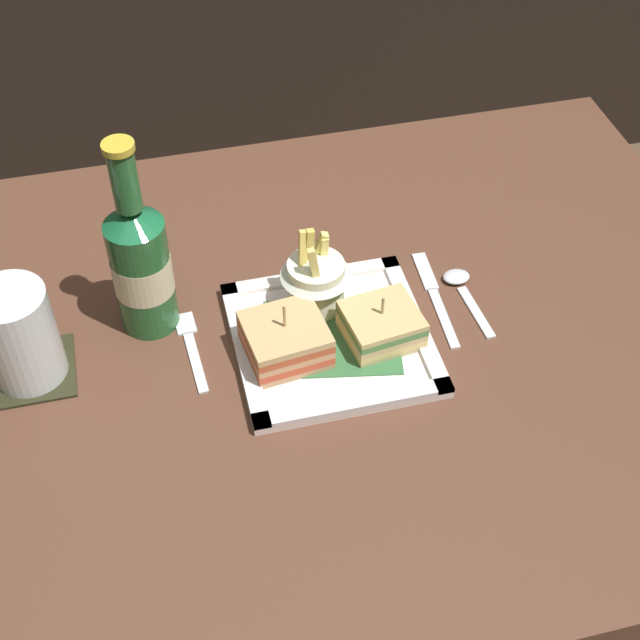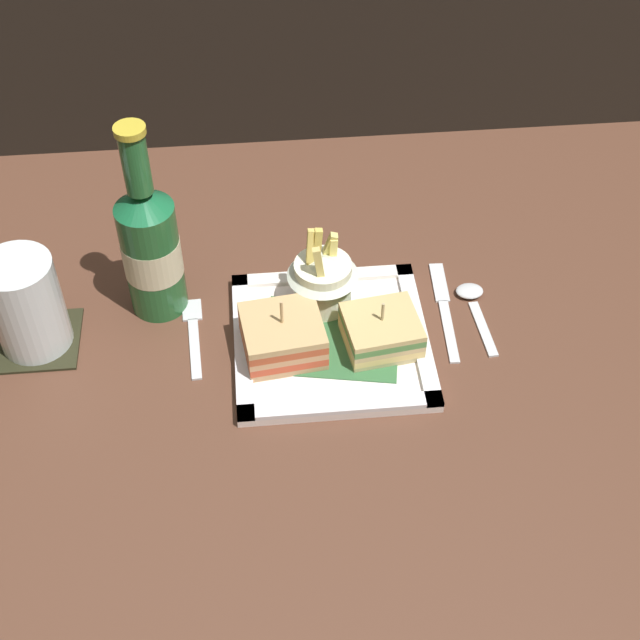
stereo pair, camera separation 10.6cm
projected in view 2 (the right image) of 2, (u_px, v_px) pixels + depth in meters
ground_plane at (313, 615)px, 1.62m from camera, size 6.00×6.00×0.00m
dining_table at (310, 391)px, 1.16m from camera, size 1.14×0.84×0.73m
square_plate at (331, 340)px, 1.09m from camera, size 0.23×0.23×0.02m
sandwich_half_left at (283, 336)px, 1.06m from camera, size 0.10×0.10×0.08m
sandwich_half_right at (381, 331)px, 1.07m from camera, size 0.10×0.09×0.07m
fries_cup at (323, 276)px, 1.09m from camera, size 0.09×0.09×0.11m
beer_bottle at (150, 246)px, 1.07m from camera, size 0.07×0.07×0.26m
drink_coaster at (38, 341)px, 1.09m from camera, size 0.10×0.10×0.00m
water_glass at (28, 308)px, 1.05m from camera, size 0.09×0.09×0.12m
fork at (194, 333)px, 1.10m from camera, size 0.03×0.13×0.00m
knife at (444, 306)px, 1.14m from camera, size 0.02×0.17×0.00m
spoon at (473, 300)px, 1.14m from camera, size 0.04×0.12×0.01m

